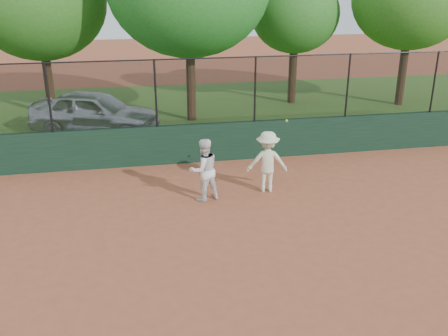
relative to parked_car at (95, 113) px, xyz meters
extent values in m
plane|color=#A45235|center=(2.51, -9.63, -0.79)|extent=(80.00, 80.00, 0.00)
cube|color=#163121|center=(2.51, -3.63, -0.19)|extent=(26.00, 0.20, 1.20)
cube|color=#325A1C|center=(2.51, 2.37, -0.79)|extent=(36.00, 12.00, 0.01)
imported|color=#B4B9BF|center=(0.00, 0.00, 0.00)|extent=(5.03, 3.47, 1.59)
imported|color=white|center=(2.98, -6.47, 0.02)|extent=(0.95, 0.84, 1.64)
imported|color=beige|center=(4.71, -6.24, 0.03)|extent=(1.16, 0.80, 1.66)
sphere|color=#B4CB2D|center=(5.13, -6.41, 1.18)|extent=(0.06, 0.06, 0.06)
cube|color=black|center=(2.51, -3.63, 1.41)|extent=(26.00, 0.02, 2.00)
cylinder|color=black|center=(2.51, -3.63, 2.39)|extent=(26.00, 0.04, 0.04)
cylinder|color=black|center=(-0.99, -3.63, 1.41)|extent=(0.06, 0.06, 2.00)
cylinder|color=black|center=(2.01, -3.63, 1.41)|extent=(0.06, 0.06, 2.00)
cylinder|color=black|center=(5.01, -3.63, 1.41)|extent=(0.06, 0.06, 2.00)
cylinder|color=black|center=(8.01, -3.63, 1.41)|extent=(0.06, 0.06, 2.00)
cylinder|color=black|center=(11.01, -3.63, 1.41)|extent=(0.06, 0.06, 2.00)
cylinder|color=#462E18|center=(-1.94, 3.14, 0.45)|extent=(0.36, 0.36, 2.49)
ellipsoid|color=#2B611C|center=(-1.94, 3.14, 3.69)|extent=(5.17, 4.70, 4.47)
cylinder|color=#492F1A|center=(3.68, 1.26, 0.58)|extent=(0.36, 0.36, 2.75)
cylinder|color=#422A16|center=(8.56, 3.34, 0.41)|extent=(0.36, 0.36, 2.40)
ellipsoid|color=#29601F|center=(8.56, 3.34, 3.10)|extent=(3.86, 3.51, 3.33)
cylinder|color=#442B18|center=(13.21, 2.07, 0.53)|extent=(0.36, 0.36, 2.65)
camera|label=1|loc=(1.23, -18.14, 4.59)|focal=40.00mm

